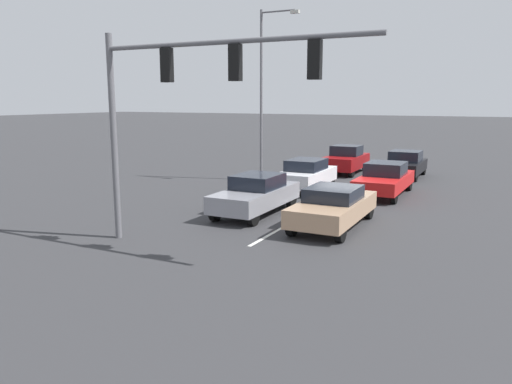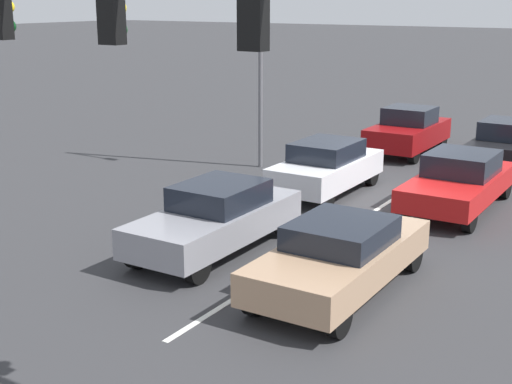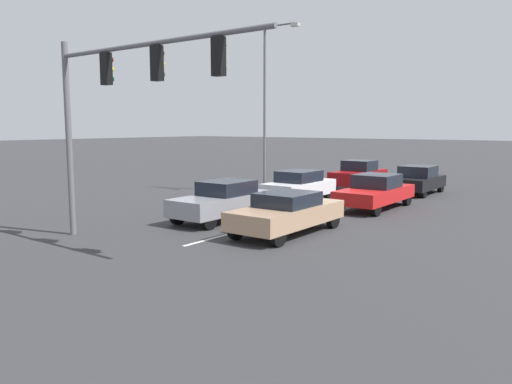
{
  "view_description": "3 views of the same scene",
  "coord_description": "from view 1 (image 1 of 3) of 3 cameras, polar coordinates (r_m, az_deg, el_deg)",
  "views": [
    {
      "loc": [
        -6.72,
        22.88,
        4.37
      ],
      "look_at": [
        0.69,
        8.17,
        1.32
      ],
      "focal_mm": 35.0,
      "sensor_mm": 36.0,
      "label": 1
    },
    {
      "loc": [
        -6.89,
        18.23,
        5.47
      ],
      "look_at": [
        -0.24,
        7.58,
        2.03
      ],
      "focal_mm": 50.0,
      "sensor_mm": 36.0,
      "label": 2
    },
    {
      "loc": [
        -10.64,
        20.57,
        3.62
      ],
      "look_at": [
        0.72,
        5.36,
        1.12
      ],
      "focal_mm": 35.0,
      "sensor_mm": 36.0,
      "label": 3
    }
  ],
  "objects": [
    {
      "name": "car_black_leftlane_third",
      "position": [
        29.69,
        16.68,
        3.08
      ],
      "size": [
        1.86,
        4.03,
        1.52
      ],
      "color": "black",
      "rests_on": "ground_plane"
    },
    {
      "name": "lane_stripe_left_divider",
      "position": [
        22.35,
        8.73,
        -0.87
      ],
      "size": [
        0.12,
        16.02,
        0.01
      ],
      "primitive_type": "cube",
      "color": "silver",
      "rests_on": "ground_plane"
    },
    {
      "name": "traffic_signal_gantry",
      "position": [
        14.45,
        -8.14,
        11.56
      ],
      "size": [
        8.37,
        0.37,
        6.33
      ],
      "color": "slate",
      "rests_on": "ground_plane"
    },
    {
      "name": "car_tan_leftlane_front",
      "position": [
        17.5,
        8.84,
        -1.59
      ],
      "size": [
        1.89,
        4.69,
        1.41
      ],
      "color": "tan",
      "rests_on": "ground_plane"
    },
    {
      "name": "car_red_leftlane_second",
      "position": [
        23.82,
        14.49,
        1.48
      ],
      "size": [
        1.9,
        4.75,
        1.52
      ],
      "color": "red",
      "rests_on": "ground_plane"
    },
    {
      "name": "car_white_midlane_second",
      "position": [
        24.45,
        5.77,
        2.03
      ],
      "size": [
        1.78,
        4.17,
        1.53
      ],
      "color": "silver",
      "rests_on": "ground_plane"
    },
    {
      "name": "car_gray_midlane_front",
      "position": [
        19.31,
        0.01,
        -0.22
      ],
      "size": [
        1.81,
        4.62,
        1.52
      ],
      "color": "gray",
      "rests_on": "ground_plane"
    },
    {
      "name": "car_maroon_midlane_third",
      "position": [
        30.54,
        10.24,
        3.66
      ],
      "size": [
        1.86,
        4.17,
        1.67
      ],
      "color": "maroon",
      "rests_on": "ground_plane"
    },
    {
      "name": "street_lamp_right_shoulder",
      "position": [
        27.09,
        1.04,
        12.16
      ],
      "size": [
        2.18,
        0.24,
        8.97
      ],
      "color": "slate",
      "rests_on": "ground_plane"
    },
    {
      "name": "ground_plane",
      "position": [
        24.24,
        10.21,
        -0.04
      ],
      "size": [
        240.0,
        240.0,
        0.0
      ],
      "primitive_type": "plane",
      "color": "#333335"
    }
  ]
}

